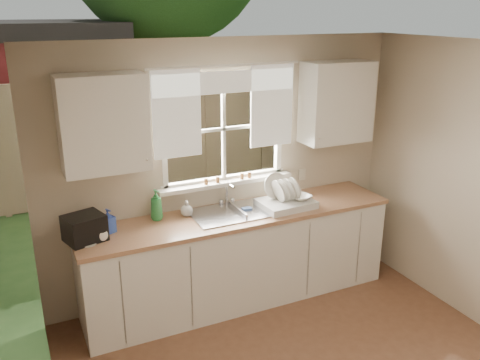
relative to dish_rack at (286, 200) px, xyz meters
name	(u,v)px	position (x,y,z in m)	size (l,w,h in m)	color
room_walls	(357,262)	(-0.48, -1.70, 0.26)	(3.62, 4.02, 2.50)	beige
ceiling	(366,54)	(-0.48, -1.64, 1.52)	(3.60, 4.00, 0.02)	silver
window	(224,146)	(-0.48, 0.36, 0.51)	(1.38, 0.16, 1.06)	white
curtains	(226,100)	(-0.48, 0.31, 0.96)	(1.50, 0.03, 0.81)	white
base_cabinets	(239,258)	(-0.48, 0.04, -0.54)	(3.00, 0.62, 0.87)	white
countertop	(239,215)	(-0.48, 0.04, -0.09)	(3.04, 0.65, 0.04)	#AB7955
upper_cabinet_left	(103,123)	(-1.63, 0.19, 0.87)	(0.70, 0.33, 0.80)	white
upper_cabinet_right	(337,102)	(0.67, 0.19, 0.87)	(0.70, 0.33, 0.80)	white
wall_outlet	(302,175)	(0.40, 0.35, 0.10)	(0.08, 0.01, 0.12)	beige
sill_jars	(229,178)	(-0.46, 0.30, 0.20)	(0.50, 0.04, 0.06)	brown
sink	(237,219)	(-0.48, 0.07, -0.14)	(0.88, 0.52, 0.40)	#B7B7BC
dish_rack	(286,200)	(0.00, 0.00, 0.00)	(0.53, 0.41, 0.32)	silver
bowl	(301,197)	(0.14, -0.05, 0.03)	(0.19, 0.19, 0.05)	silver
soap_bottle_a	(156,205)	(-1.22, 0.23, 0.08)	(0.11, 0.11, 0.29)	#2B843F
soap_bottle_b	(108,221)	(-1.67, 0.13, 0.04)	(0.10, 0.10, 0.21)	blue
soap_bottle_c	(187,208)	(-0.94, 0.19, 0.01)	(0.11, 0.11, 0.15)	beige
saucer	(87,243)	(-1.88, -0.01, -0.06)	(0.17, 0.17, 0.01)	beige
cup	(102,236)	(-1.76, -0.01, -0.02)	(0.11, 0.11, 0.09)	white
black_appliance	(84,228)	(-1.88, 0.05, 0.05)	(0.30, 0.26, 0.22)	black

